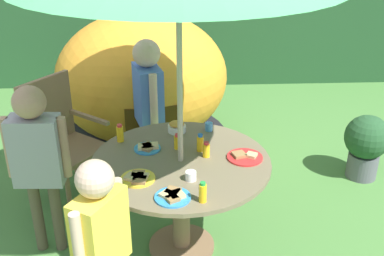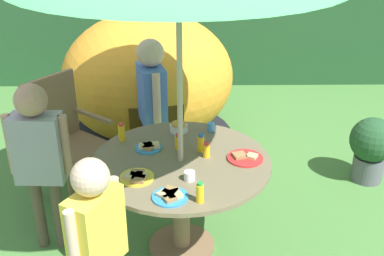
{
  "view_description": "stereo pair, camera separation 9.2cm",
  "coord_description": "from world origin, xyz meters",
  "px_view_note": "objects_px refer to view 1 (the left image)",
  "views": [
    {
      "loc": [
        -0.05,
        -2.75,
        2.31
      ],
      "look_at": [
        0.08,
        -0.0,
        0.97
      ],
      "focal_mm": 44.43,
      "sensor_mm": 36.0,
      "label": 1
    },
    {
      "loc": [
        0.04,
        -2.75,
        2.31
      ],
      "look_at": [
        0.08,
        -0.0,
        0.97
      ],
      "focal_mm": 44.43,
      "sensor_mm": 36.0,
      "label": 2
    }
  ],
  "objects_px": {
    "garden_table": "(181,181)",
    "potted_plant": "(366,143)",
    "snack_bowl": "(177,127)",
    "juice_bottle_center_back": "(200,143)",
    "cup_near": "(209,127)",
    "juice_bottle_near_left": "(178,142)",
    "cup_far": "(191,176)",
    "juice_bottle_front_edge": "(120,133)",
    "plate_far_right": "(173,196)",
    "plate_center_front": "(245,157)",
    "juice_bottle_near_right": "(206,150)",
    "plate_mid_right": "(148,147)",
    "child_in_yellow_shirt": "(100,232)",
    "juice_bottle_far_left": "(203,193)",
    "child_in_grey_shirt": "(37,151)",
    "child_in_blue_shirt": "(148,96)",
    "wooden_chair": "(59,135)",
    "plate_mid_left": "(138,178)",
    "dome_tent": "(142,78)"
  },
  "relations": [
    {
      "from": "child_in_grey_shirt",
      "to": "child_in_blue_shirt",
      "type": "bearing_deg",
      "value": 52.8
    },
    {
      "from": "potted_plant",
      "to": "plate_mid_right",
      "type": "xyz_separation_m",
      "value": [
        -1.89,
        -0.74,
        0.41
      ]
    },
    {
      "from": "juice_bottle_front_edge",
      "to": "plate_center_front",
      "type": "bearing_deg",
      "value": -18.48
    },
    {
      "from": "juice_bottle_near_left",
      "to": "juice_bottle_front_edge",
      "type": "relative_size",
      "value": 0.84
    },
    {
      "from": "potted_plant",
      "to": "child_in_grey_shirt",
      "type": "xyz_separation_m",
      "value": [
        -2.62,
        -0.87,
        0.46
      ]
    },
    {
      "from": "dome_tent",
      "to": "plate_far_right",
      "type": "bearing_deg",
      "value": -92.0
    },
    {
      "from": "juice_bottle_near_right",
      "to": "child_in_blue_shirt",
      "type": "bearing_deg",
      "value": 116.18
    },
    {
      "from": "child_in_yellow_shirt",
      "to": "plate_mid_right",
      "type": "bearing_deg",
      "value": 17.3
    },
    {
      "from": "potted_plant",
      "to": "juice_bottle_far_left",
      "type": "xyz_separation_m",
      "value": [
        -1.55,
        -1.39,
        0.45
      ]
    },
    {
      "from": "juice_bottle_near_left",
      "to": "juice_bottle_near_right",
      "type": "distance_m",
      "value": 0.23
    },
    {
      "from": "child_in_yellow_shirt",
      "to": "juice_bottle_near_right",
      "type": "distance_m",
      "value": 1.0
    },
    {
      "from": "garden_table",
      "to": "snack_bowl",
      "type": "height_order",
      "value": "snack_bowl"
    },
    {
      "from": "plate_center_front",
      "to": "child_in_blue_shirt",
      "type": "bearing_deg",
      "value": 127.45
    },
    {
      "from": "child_in_blue_shirt",
      "to": "cup_far",
      "type": "height_order",
      "value": "child_in_blue_shirt"
    },
    {
      "from": "potted_plant",
      "to": "juice_bottle_front_edge",
      "type": "xyz_separation_m",
      "value": [
        -2.09,
        -0.61,
        0.45
      ]
    },
    {
      "from": "garden_table",
      "to": "plate_mid_left",
      "type": "xyz_separation_m",
      "value": [
        -0.27,
        -0.23,
        0.18
      ]
    },
    {
      "from": "plate_far_right",
      "to": "garden_table",
      "type": "bearing_deg",
      "value": 82.53
    },
    {
      "from": "plate_mid_right",
      "to": "plate_far_right",
      "type": "distance_m",
      "value": 0.63
    },
    {
      "from": "child_in_yellow_shirt",
      "to": "cup_near",
      "type": "distance_m",
      "value": 1.36
    },
    {
      "from": "plate_mid_right",
      "to": "juice_bottle_near_left",
      "type": "distance_m",
      "value": 0.21
    },
    {
      "from": "juice_bottle_near_left",
      "to": "cup_near",
      "type": "height_order",
      "value": "juice_bottle_near_left"
    },
    {
      "from": "snack_bowl",
      "to": "cup_near",
      "type": "height_order",
      "value": "snack_bowl"
    },
    {
      "from": "child_in_grey_shirt",
      "to": "juice_bottle_near_right",
      "type": "xyz_separation_m",
      "value": [
        1.12,
        0.0,
        -0.02
      ]
    },
    {
      "from": "plate_mid_right",
      "to": "cup_near",
      "type": "relative_size",
      "value": 2.97
    },
    {
      "from": "cup_far",
      "to": "cup_near",
      "type": "bearing_deg",
      "value": 76.41
    },
    {
      "from": "juice_bottle_front_edge",
      "to": "juice_bottle_far_left",
      "type": "bearing_deg",
      "value": -55.31
    },
    {
      "from": "cup_near",
      "to": "cup_far",
      "type": "distance_m",
      "value": 0.71
    },
    {
      "from": "plate_center_front",
      "to": "plate_mid_right",
      "type": "xyz_separation_m",
      "value": [
        -0.66,
        0.15,
        0.0
      ]
    },
    {
      "from": "juice_bottle_near_left",
      "to": "cup_far",
      "type": "bearing_deg",
      "value": -80.19
    },
    {
      "from": "snack_bowl",
      "to": "juice_bottle_near_left",
      "type": "distance_m",
      "value": 0.26
    },
    {
      "from": "child_in_grey_shirt",
      "to": "juice_bottle_near_right",
      "type": "relative_size",
      "value": 11.38
    },
    {
      "from": "potted_plant",
      "to": "plate_center_front",
      "type": "distance_m",
      "value": 1.58
    },
    {
      "from": "plate_far_right",
      "to": "juice_bottle_near_left",
      "type": "relative_size",
      "value": 1.93
    },
    {
      "from": "juice_bottle_near_right",
      "to": "cup_near",
      "type": "relative_size",
      "value": 1.77
    },
    {
      "from": "child_in_blue_shirt",
      "to": "plate_far_right",
      "type": "xyz_separation_m",
      "value": [
        0.19,
        -1.33,
        -0.09
      ]
    },
    {
      "from": "plate_mid_right",
      "to": "plate_far_right",
      "type": "bearing_deg",
      "value": -74.43
    },
    {
      "from": "garden_table",
      "to": "juice_bottle_near_left",
      "type": "bearing_deg",
      "value": 95.08
    },
    {
      "from": "child_in_yellow_shirt",
      "to": "juice_bottle_far_left",
      "type": "height_order",
      "value": "child_in_yellow_shirt"
    },
    {
      "from": "wooden_chair",
      "to": "juice_bottle_near_right",
      "type": "bearing_deg",
      "value": -84.09
    },
    {
      "from": "wooden_chair",
      "to": "juice_bottle_near_right",
      "type": "relative_size",
      "value": 9.32
    },
    {
      "from": "plate_far_right",
      "to": "plate_center_front",
      "type": "bearing_deg",
      "value": 42.68
    },
    {
      "from": "cup_far",
      "to": "juice_bottle_front_edge",
      "type": "bearing_deg",
      "value": 131.51
    },
    {
      "from": "garden_table",
      "to": "potted_plant",
      "type": "height_order",
      "value": "garden_table"
    },
    {
      "from": "snack_bowl",
      "to": "juice_bottle_near_left",
      "type": "relative_size",
      "value": 1.21
    },
    {
      "from": "wooden_chair",
      "to": "garden_table",
      "type": "bearing_deg",
      "value": -90.0
    },
    {
      "from": "wooden_chair",
      "to": "plate_mid_left",
      "type": "relative_size",
      "value": 4.75
    },
    {
      "from": "snack_bowl",
      "to": "juice_bottle_center_back",
      "type": "bearing_deg",
      "value": -63.06
    },
    {
      "from": "juice_bottle_center_back",
      "to": "child_in_yellow_shirt",
      "type": "bearing_deg",
      "value": -123.46
    },
    {
      "from": "child_in_yellow_shirt",
      "to": "plate_far_right",
      "type": "bearing_deg",
      "value": -20.72
    },
    {
      "from": "juice_bottle_far_left",
      "to": "juice_bottle_center_back",
      "type": "bearing_deg",
      "value": 87.8
    }
  ]
}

